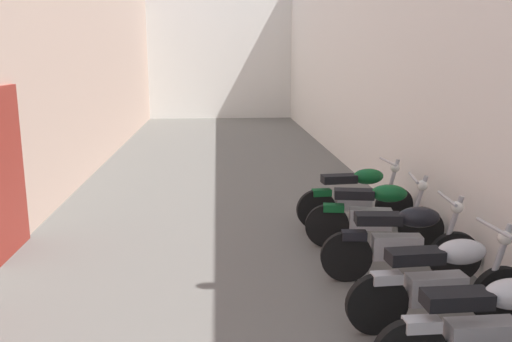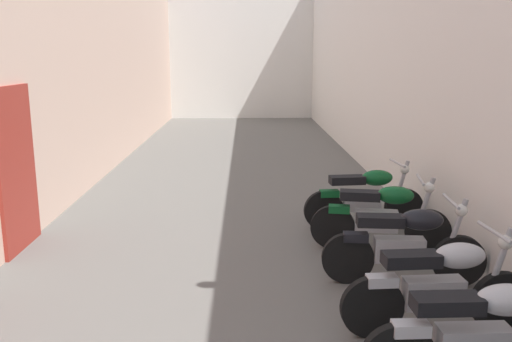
% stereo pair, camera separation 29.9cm
% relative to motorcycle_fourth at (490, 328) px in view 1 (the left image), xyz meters
% --- Properties ---
extents(ground_plane, '(39.05, 39.05, 0.00)m').
position_rel_motorcycle_fourth_xyz_m(ground_plane, '(-1.97, 5.05, -0.50)').
color(ground_plane, '#66635E').
extents(building_right, '(0.45, 23.05, 5.73)m').
position_rel_motorcycle_fourth_xyz_m(building_right, '(1.14, 7.05, 2.37)').
color(building_right, silver).
rests_on(building_right, ground).
extents(building_far_end, '(8.81, 2.00, 5.00)m').
position_rel_motorcycle_fourth_xyz_m(building_far_end, '(-1.97, 19.58, 2.00)').
color(building_far_end, silver).
rests_on(building_far_end, ground).
extents(motorcycle_fourth, '(1.85, 0.58, 1.04)m').
position_rel_motorcycle_fourth_xyz_m(motorcycle_fourth, '(0.00, 0.00, 0.00)').
color(motorcycle_fourth, black).
rests_on(motorcycle_fourth, ground).
extents(motorcycle_fifth, '(1.85, 0.58, 1.04)m').
position_rel_motorcycle_fourth_xyz_m(motorcycle_fifth, '(-0.00, 0.90, 0.00)').
color(motorcycle_fifth, black).
rests_on(motorcycle_fifth, ground).
extents(motorcycle_sixth, '(1.85, 0.58, 1.04)m').
position_rel_motorcycle_fourth_xyz_m(motorcycle_sixth, '(-0.00, 2.02, 0.00)').
color(motorcycle_sixth, black).
rests_on(motorcycle_sixth, ground).
extents(motorcycle_seventh, '(1.84, 0.58, 1.04)m').
position_rel_motorcycle_fourth_xyz_m(motorcycle_seventh, '(-0.00, 3.11, 0.00)').
color(motorcycle_seventh, black).
rests_on(motorcycle_seventh, ground).
extents(motorcycle_eighth, '(1.85, 0.58, 1.04)m').
position_rel_motorcycle_fourth_xyz_m(motorcycle_eighth, '(-0.00, 4.08, 0.00)').
color(motorcycle_eighth, black).
rests_on(motorcycle_eighth, ground).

